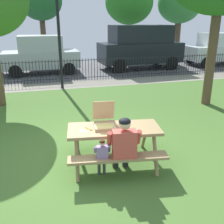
{
  "coord_description": "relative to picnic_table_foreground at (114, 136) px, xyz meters",
  "views": [
    {
      "loc": [
        -0.55,
        -4.98,
        2.78
      ],
      "look_at": [
        0.94,
        0.52,
        0.75
      ],
      "focal_mm": 41.98,
      "sensor_mm": 36.0,
      "label": 1
    }
  ],
  "objects": [
    {
      "name": "street_asphalt",
      "position": [
        -0.73,
        10.69,
        -0.6
      ],
      "size": [
        28.0,
        6.1,
        0.01
      ],
      "primitive_type": "cube",
      "color": "#515154"
    },
    {
      "name": "pizza_box_open",
      "position": [
        -0.15,
        0.15,
        0.27
      ],
      "size": [
        0.49,
        0.57,
        0.48
      ],
      "color": "tan",
      "rests_on": "picnic_table_foreground"
    },
    {
      "name": "pizza_slice_on_table",
      "position": [
        -0.55,
        0.03,
        0.18
      ],
      "size": [
        0.26,
        0.25,
        0.02
      ],
      "color": "#F0CB61",
      "rests_on": "picnic_table_foreground"
    },
    {
      "name": "far_tree_midright",
      "position": [
        5.17,
        14.56,
        3.3
      ],
      "size": [
        3.41,
        3.41,
        5.45
      ],
      "color": "brown",
      "rests_on": "ground"
    },
    {
      "name": "cobblestone_walkway",
      "position": [
        -0.73,
        6.94,
        -0.6
      ],
      "size": [
        28.0,
        1.4,
        0.01
      ],
      "primitive_type": "cube",
      "color": "gray"
    },
    {
      "name": "child_at_table",
      "position": [
        -0.36,
        -0.49,
        -0.1
      ],
      "size": [
        0.31,
        0.3,
        0.8
      ],
      "color": "#404040",
      "rests_on": "ground"
    },
    {
      "name": "iron_fence_streetside",
      "position": [
        -0.73,
        7.64,
        -0.06
      ],
      "size": [
        23.85,
        0.03,
        1.05
      ],
      "color": "black",
      "rests_on": "ground"
    },
    {
      "name": "far_tree_right",
      "position": [
        9.16,
        14.56,
        3.27
      ],
      "size": [
        3.28,
        3.28,
        5.39
      ],
      "color": "brown",
      "rests_on": "ground"
    },
    {
      "name": "parked_car_right",
      "position": [
        4.36,
        9.98,
        0.71
      ],
      "size": [
        4.8,
        2.29,
        2.46
      ],
      "color": "black",
      "rests_on": "ground"
    },
    {
      "name": "ground",
      "position": [
        -0.73,
        2.04,
        -0.61
      ],
      "size": [
        28.0,
        11.21,
        0.02
      ],
      "primitive_type": "cube",
      "color": "#486F2D"
    },
    {
      "name": "parked_car_far_right",
      "position": [
        9.58,
        9.98,
        0.41
      ],
      "size": [
        3.91,
        1.85,
        1.98
      ],
      "color": "silver",
      "rests_on": "ground"
    },
    {
      "name": "parked_car_center",
      "position": [
        -1.22,
        9.98,
        0.41
      ],
      "size": [
        3.94,
        1.91,
        1.98
      ],
      "color": "#B3BEBE",
      "rests_on": "ground"
    },
    {
      "name": "adult_at_table",
      "position": [
        0.03,
        -0.51,
        0.06
      ],
      "size": [
        0.63,
        0.63,
        1.19
      ],
      "color": "#242424",
      "rests_on": "ground"
    },
    {
      "name": "far_tree_center",
      "position": [
        -0.93,
        14.56,
        3.27
      ],
      "size": [
        2.79,
        2.79,
        5.17
      ],
      "color": "brown",
      "rests_on": "ground"
    },
    {
      "name": "lamp_post_walkway",
      "position": [
        -0.48,
        6.43,
        2.06
      ],
      "size": [
        0.28,
        0.28,
        4.4
      ],
      "color": "black",
      "rests_on": "ground"
    },
    {
      "name": "picnic_table_foreground",
      "position": [
        0.0,
        0.0,
        0.0
      ],
      "size": [
        1.99,
        1.72,
        0.79
      ],
      "color": "#9E8053",
      "rests_on": "ground"
    }
  ]
}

